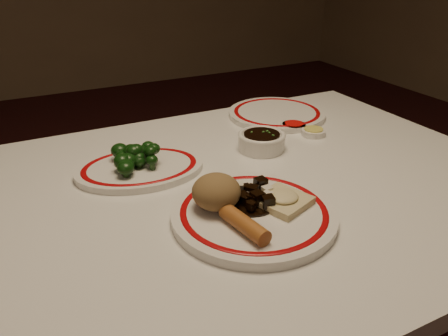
% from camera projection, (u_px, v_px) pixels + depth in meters
% --- Properties ---
extents(dining_table, '(1.20, 0.90, 0.75)m').
position_uv_depth(dining_table, '(246.00, 218.00, 0.97)').
color(dining_table, white).
rests_on(dining_table, ground).
extents(main_plate, '(0.36, 0.36, 0.02)m').
position_uv_depth(main_plate, '(254.00, 214.00, 0.79)').
color(main_plate, white).
rests_on(main_plate, dining_table).
extents(rice_mound, '(0.09, 0.09, 0.06)m').
position_uv_depth(rice_mound, '(216.00, 192.00, 0.78)').
color(rice_mound, olive).
rests_on(rice_mound, main_plate).
extents(spring_roll, '(0.05, 0.11, 0.03)m').
position_uv_depth(spring_roll, '(244.00, 224.00, 0.72)').
color(spring_roll, '#A76329').
rests_on(spring_roll, main_plate).
extents(fried_wonton, '(0.11, 0.11, 0.02)m').
position_uv_depth(fried_wonton, '(283.00, 199.00, 0.80)').
color(fried_wonton, beige).
rests_on(fried_wonton, main_plate).
extents(stirfry_heap, '(0.10, 0.10, 0.03)m').
position_uv_depth(stirfry_heap, '(253.00, 197.00, 0.81)').
color(stirfry_heap, black).
rests_on(stirfry_heap, main_plate).
extents(broccoli_plate, '(0.31, 0.28, 0.02)m').
position_uv_depth(broccoli_plate, '(140.00, 168.00, 0.96)').
color(broccoli_plate, white).
rests_on(broccoli_plate, dining_table).
extents(broccoli_pile, '(0.11, 0.12, 0.05)m').
position_uv_depth(broccoli_pile, '(133.00, 157.00, 0.95)').
color(broccoli_pile, '#23471C').
rests_on(broccoli_pile, broccoli_plate).
extents(soy_bowl, '(0.11, 0.11, 0.04)m').
position_uv_depth(soy_bowl, '(262.00, 142.00, 1.07)').
color(soy_bowl, white).
rests_on(soy_bowl, dining_table).
extents(sweet_sour_dish, '(0.06, 0.06, 0.02)m').
position_uv_depth(sweet_sour_dish, '(294.00, 126.00, 1.19)').
color(sweet_sour_dish, white).
rests_on(sweet_sour_dish, dining_table).
extents(mustard_dish, '(0.06, 0.06, 0.02)m').
position_uv_depth(mustard_dish, '(313.00, 132.00, 1.15)').
color(mustard_dish, white).
rests_on(mustard_dish, dining_table).
extents(far_plate, '(0.33, 0.33, 0.02)m').
position_uv_depth(far_plate, '(277.00, 114.00, 1.28)').
color(far_plate, white).
rests_on(far_plate, dining_table).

